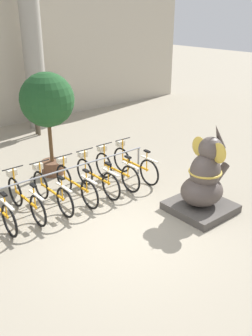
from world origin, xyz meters
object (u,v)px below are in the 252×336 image
Objects in this scene: bicycle_5 at (75,183)px; bicycle_7 at (116,169)px; bicycle_4 at (51,191)px; potted_tree at (47,103)px; bicycle_3 at (25,198)px; elephant_statue at (204,183)px; person_pedestrian at (35,104)px; bicycle_6 at (96,176)px; bicycle_8 at (134,164)px.

bicycle_5 is 1.00× the size of bicycle_7.
bicycle_4 is 0.66× the size of potted_tree.
bicycle_3 and bicycle_7 have the same top height.
elephant_statue is at bearing -67.62° from potted_tree.
potted_tree is (0.92, 1.61, 1.54)m from bicycle_4.
bicycle_4 and bicycle_5 have the same top height.
potted_tree is (-1.28, -3.35, 0.85)m from person_pedestrian.
bicycle_6 is 2.60m from elephant_statue.
elephant_statue is 4.37m from potted_tree.
bicycle_3 is 1.00× the size of bicycle_6.
bicycle_3 and bicycle_4 have the same top height.
bicycle_3 is at bearing 176.73° from bicycle_5.
bicycle_5 is 2.26m from potted_tree.
elephant_statue reaches higher than bicycle_5.
bicycle_4 is 0.61m from bicycle_5.
elephant_statue reaches higher than bicycle_7.
person_pedestrian is (2.20, 4.96, 0.69)m from bicycle_4.
bicycle_6 is 0.66× the size of potted_tree.
elephant_statue is 1.10× the size of person_pedestrian.
bicycle_4 is at bearing -179.63° from bicycle_8.
elephant_statue is (3.12, -2.30, 0.26)m from bicycle_3.
bicycle_3 and bicycle_5 have the same top height.
bicycle_7 is at bearing -94.15° from person_pedestrian.
bicycle_5 is 5.27m from person_pedestrian.
bicycle_6 is at bearing 119.66° from elephant_statue.
bicycle_6 is 1.00× the size of bicycle_8.
person_pedestrian reaches higher than bicycle_5.
bicycle_4 and bicycle_7 have the same top height.
person_pedestrian is at bearing 92.44° from elephant_statue.
bicycle_6 is at bearing -0.31° from bicycle_4.
bicycle_4 and bicycle_6 have the same top height.
bicycle_3 is at bearing 179.40° from bicycle_8.
bicycle_3 is 3.88m from elephant_statue.
bicycle_6 is (1.23, -0.01, 0.00)m from bicycle_4.
bicycle_6 is at bearing -101.07° from person_pedestrian.
person_pedestrian is 0.66× the size of potted_tree.
bicycle_3 is at bearing 179.30° from bicycle_7.
potted_tree is at bearing 100.89° from bicycle_6.
bicycle_3 is 0.99× the size of person_pedestrian.
bicycle_8 is 2.28m from elephant_statue.
bicycle_3 is 2.45m from bicycle_7.
person_pedestrian is (2.81, 4.91, 0.69)m from bicycle_3.
elephant_statue is at bearing -73.66° from bicycle_7.
bicycle_6 is 1.23m from bicycle_8.
elephant_statue reaches higher than bicycle_3.
bicycle_7 is at bearing -59.84° from potted_tree.
bicycle_7 is 5.00m from person_pedestrian.
bicycle_6 is (1.84, -0.05, 0.00)m from bicycle_3.
bicycle_5 is at bearing -178.59° from bicycle_6.
bicycle_7 is at bearing 0.57° from bicycle_4.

